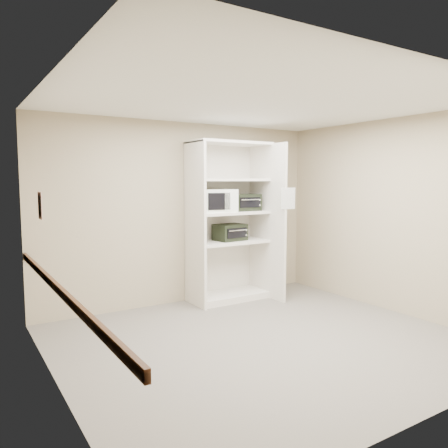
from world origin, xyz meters
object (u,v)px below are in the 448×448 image
toaster_oven_lower (230,232)px  microwave (215,201)px  shelving_unit (231,227)px  toaster_oven_upper (244,202)px

toaster_oven_lower → microwave: bearing=-178.5°
shelving_unit → microwave: shelving_unit is taller
shelving_unit → microwave: size_ratio=4.27×
toaster_oven_upper → toaster_oven_lower: 0.52m
toaster_oven_upper → toaster_oven_lower: (-0.26, 0.00, -0.45)m
microwave → toaster_oven_lower: bearing=12.4°
shelving_unit → microwave: bearing=-175.6°
shelving_unit → toaster_oven_upper: (0.24, 0.01, 0.37)m
microwave → toaster_oven_upper: bearing=8.9°
shelving_unit → toaster_oven_upper: 0.44m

